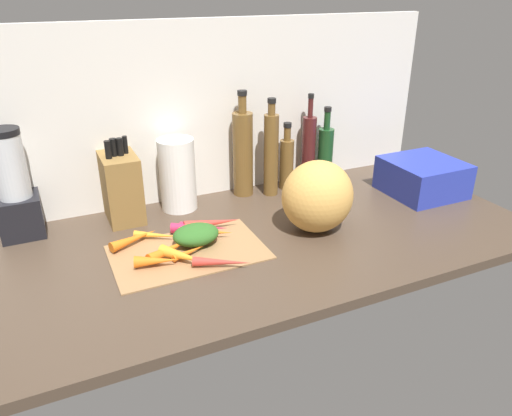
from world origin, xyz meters
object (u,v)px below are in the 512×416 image
carrot_0 (134,239)px  paper_towel_roll (177,175)px  carrot_4 (157,235)px  blender_appliance (15,191)px  knife_block (121,187)px  bottle_4 (325,153)px  carrot_1 (212,223)px  winter_squash (317,196)px  bottle_0 (243,153)px  carrot_6 (183,256)px  carrot_2 (189,252)px  dish_rack (423,177)px  bottle_3 (309,149)px  carrot_5 (156,261)px  bottle_2 (287,162)px  carrot_7 (196,228)px  carrot_8 (199,228)px  bottle_1 (271,153)px  carrot_9 (206,233)px  cutting_board (188,252)px  carrot_10 (170,249)px  carrot_3 (222,262)px

carrot_0 → paper_towel_roll: 29.82cm
carrot_4 → blender_appliance: 43.40cm
knife_block → bottle_4: 76.97cm
carrot_1 → winter_squash: 33.41cm
winter_squash → bottle_4: size_ratio=0.78×
carrot_1 → bottle_0: (20.31, 22.62, 13.13)cm
carrot_6 → carrot_1: bearing=48.1°
carrot_2 → carrot_6: 3.86cm
carrot_6 → winter_squash: size_ratio=0.65×
carrot_2 → dish_rack: size_ratio=0.43×
carrot_1 → bottle_4: 58.80cm
carrot_1 → dish_rack: dish_rack is taller
winter_squash → bottle_3: size_ratio=0.65×
carrot_5 → bottle_2: (58.26, 35.85, 7.85)cm
carrot_7 → bottle_0: bottle_0 is taller
carrot_8 → bottle_0: bearing=43.9°
knife_block → paper_towel_roll: size_ratio=1.12×
bottle_1 → carrot_5: bearing=-146.7°
carrot_7 → carrot_8: 1.72cm
carrot_5 → bottle_0: bearing=42.0°
blender_appliance → bottle_4: bearing=0.1°
bottle_1 → dish_rack: 55.76cm
carrot_5 → blender_appliance: bearing=131.3°
winter_squash → carrot_5: bearing=-177.6°
carrot_0 → bottle_0: 51.45cm
carrot_4 → carrot_9: 14.58cm
cutting_board → carrot_1: bearing=43.0°
knife_block → dish_rack: 105.36cm
blender_appliance → dish_rack: bearing=-10.8°
paper_towel_roll → bottle_0: size_ratio=0.65×
carrot_1 → carrot_2: carrot_1 is taller
carrot_9 → carrot_10: (-12.23, -5.10, -0.01)cm
carrot_8 → dish_rack: dish_rack is taller
carrot_5 → bottle_0: 57.55cm
carrot_7 → knife_block: (-17.73, 19.76, 9.12)cm
carrot_5 → bottle_1: (50.55, 33.21, 13.01)cm
blender_appliance → paper_towel_roll: bearing=-1.3°
carrot_0 → cutting_board: bearing=-38.9°
carrot_10 → knife_block: (-6.91, 30.03, 8.71)cm
carrot_10 → paper_towel_roll: 34.08cm
winter_squash → carrot_9: bearing=166.9°
knife_block → paper_towel_roll: 18.64cm
bottle_3 → bottle_4: bottle_3 is taller
bottle_0 → carrot_9: bearing=-131.2°
carrot_3 → bottle_3: bottle_3 is taller
knife_block → dish_rack: bearing=-13.1°
carrot_3 → paper_towel_roll: bearing=88.7°
paper_towel_roll → bottle_0: (24.69, 2.25, 3.53)cm
cutting_board → knife_block: size_ratio=1.58×
carrot_0 → bottle_1: bearing=18.8°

